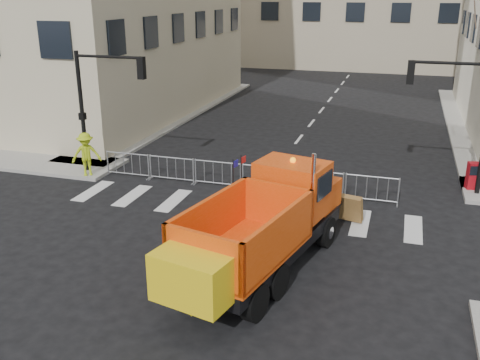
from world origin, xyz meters
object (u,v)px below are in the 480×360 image
(plow_truck, at_px, (262,225))
(newspaper_box, at_px, (473,176))
(worker, at_px, (86,154))
(cop_c, at_px, (296,195))
(cop_a, at_px, (317,196))
(cop_b, at_px, (296,206))

(plow_truck, relative_size, newspaper_box, 8.35)
(worker, bearing_deg, cop_c, -45.02)
(plow_truck, xyz_separation_m, cop_a, (0.87, 4.39, -0.64))
(cop_a, bearing_deg, worker, -41.29)
(cop_c, xyz_separation_m, newspaper_box, (6.34, 4.77, -0.19))
(cop_c, distance_m, newspaper_box, 7.93)
(plow_truck, height_order, cop_b, plow_truck)
(worker, relative_size, newspaper_box, 1.73)
(cop_a, xyz_separation_m, cop_b, (-0.55, -1.07, -0.05))
(cop_b, xyz_separation_m, worker, (-9.74, 2.49, 0.26))
(cop_a, height_order, worker, worker)
(plow_truck, height_order, worker, plow_truck)
(cop_b, bearing_deg, plow_truck, 111.83)
(cop_b, xyz_separation_m, newspaper_box, (6.14, 5.64, -0.14))
(plow_truck, relative_size, cop_a, 5.17)
(cop_a, relative_size, cop_c, 0.99)
(cop_b, distance_m, newspaper_box, 8.34)
(plow_truck, distance_m, worker, 11.08)
(newspaper_box, bearing_deg, cop_c, -156.21)
(plow_truck, relative_size, cop_c, 5.14)
(newspaper_box, bearing_deg, worker, 178.06)
(cop_a, bearing_deg, newspaper_box, -174.18)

